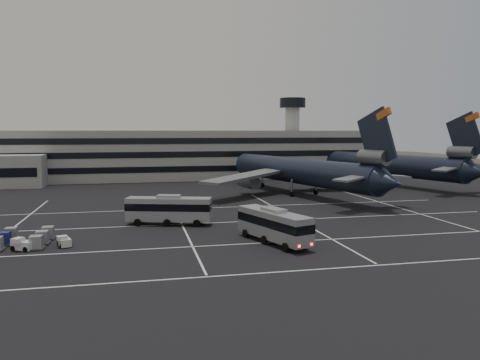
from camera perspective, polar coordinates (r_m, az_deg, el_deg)
The scene contains 11 objects.
ground at distance 67.75m, azimuth -1.71°, elevation -5.85°, with size 260.00×260.00×0.00m, color black.
lane_markings at distance 68.62m, azimuth -1.04°, elevation -5.69°, with size 90.00×55.62×0.01m.
terminal at distance 136.80m, azimuth -8.50°, elevation 3.01°, with size 125.00×26.00×24.00m.
hills at distance 238.52m, azimuth -5.05°, elevation -0.28°, with size 352.00×180.00×44.00m.
trijet_main at distance 102.50m, azimuth 7.33°, elevation 1.11°, with size 45.64×56.71×18.08m.
trijet_far at distance 126.74m, azimuth 17.37°, elevation 1.89°, with size 25.48×56.46×18.08m.
bus_near at distance 58.47m, azimuth 4.12°, elevation -5.37°, with size 6.80×12.64×4.38m.
bus_far at distance 70.36m, azimuth -8.65°, elevation -3.45°, with size 12.91×6.37×4.45m.
tug_a at distance 60.64m, azimuth -20.60°, elevation -7.03°, with size 2.03×2.53×1.43m.
tug_b at distance 60.59m, azimuth -24.87°, elevation -7.16°, with size 2.84×2.50×1.57m.
uld_cluster at distance 63.54m, azimuth -24.92°, elevation -6.47°, with size 6.65×7.72×1.65m.
Camera 1 is at (-12.29, -65.16, 13.91)m, focal length 35.00 mm.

